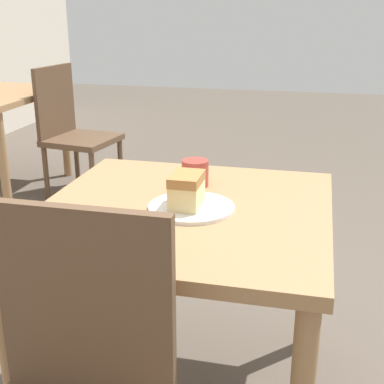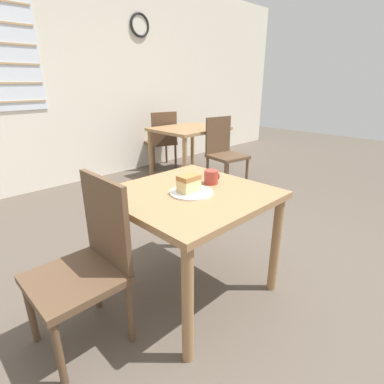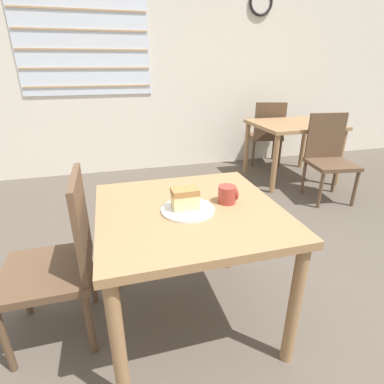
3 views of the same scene
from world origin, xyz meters
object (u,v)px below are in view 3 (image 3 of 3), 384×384
(dining_table_near, at_px, (189,226))
(dining_table_far, at_px, (293,131))
(plate, at_px, (188,210))
(cake_slice, at_px, (185,198))
(chair_far_opposite, at_px, (267,132))
(chair_near_window, at_px, (60,258))
(coffee_mug, at_px, (228,194))
(chair_far_corner, at_px, (329,156))

(dining_table_near, relative_size, dining_table_far, 0.93)
(dining_table_near, bearing_deg, plate, -119.99)
(dining_table_near, distance_m, cake_slice, 0.17)
(dining_table_far, height_order, chair_far_opposite, chair_far_opposite)
(chair_near_window, relative_size, cake_slice, 7.03)
(dining_table_near, relative_size, chair_far_opposite, 1.00)
(cake_slice, distance_m, coffee_mug, 0.24)
(chair_far_opposite, height_order, plate, chair_far_opposite)
(cake_slice, bearing_deg, dining_table_near, 28.92)
(plate, bearing_deg, dining_table_far, 46.24)
(chair_near_window, distance_m, coffee_mug, 0.91)
(dining_table_far, xyz_separation_m, coffee_mug, (-1.63, -1.90, 0.15))
(cake_slice, relative_size, coffee_mug, 1.29)
(chair_far_corner, bearing_deg, chair_far_opposite, 101.77)
(dining_table_near, relative_size, chair_near_window, 1.00)
(chair_far_opposite, height_order, cake_slice, chair_far_opposite)
(dining_table_near, relative_size, chair_far_corner, 1.00)
(cake_slice, bearing_deg, coffee_mug, 6.65)
(cake_slice, bearing_deg, chair_far_opposite, 53.95)
(dining_table_near, xyz_separation_m, plate, (-0.01, -0.03, 0.11))
(cake_slice, bearing_deg, chair_near_window, 169.99)
(dining_table_far, height_order, chair_far_corner, chair_far_corner)
(chair_far_opposite, distance_m, plate, 3.17)
(chair_far_opposite, xyz_separation_m, plate, (-1.85, -2.56, 0.25))
(chair_far_corner, distance_m, coffee_mug, 2.14)
(coffee_mug, bearing_deg, cake_slice, -173.35)
(chair_far_corner, distance_m, plate, 2.34)
(chair_near_window, height_order, plate, chair_near_window)
(dining_table_near, xyz_separation_m, cake_slice, (-0.02, -0.01, 0.17))
(cake_slice, height_order, coffee_mug, cake_slice)
(chair_near_window, xyz_separation_m, coffee_mug, (0.86, -0.08, 0.29))
(chair_far_opposite, bearing_deg, coffee_mug, 73.83)
(chair_near_window, bearing_deg, dining_table_far, 126.05)
(coffee_mug, bearing_deg, chair_near_window, 174.46)
(plate, xyz_separation_m, cake_slice, (-0.01, 0.01, 0.06))
(plate, height_order, cake_slice, cake_slice)
(chair_far_corner, bearing_deg, plate, -136.68)
(chair_near_window, bearing_deg, coffee_mug, 84.46)
(cake_slice, xyz_separation_m, coffee_mug, (0.23, 0.03, -0.02))
(dining_table_far, xyz_separation_m, plate, (-1.86, -1.94, 0.11))
(dining_table_near, bearing_deg, chair_near_window, 171.53)
(dining_table_far, relative_size, chair_far_corner, 1.07)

